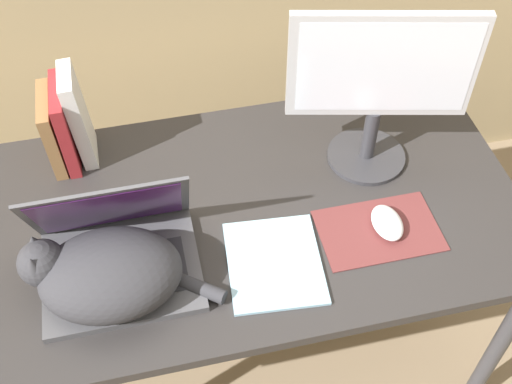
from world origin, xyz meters
TOP-DOWN VIEW (x-y plane):
  - desk at (0.00, 0.36)m, footprint 1.44×0.72m
  - laptop at (-0.25, 0.27)m, footprint 0.34×0.28m
  - cat at (-0.28, 0.20)m, footprint 0.41×0.24m
  - external_monitor at (0.39, 0.46)m, footprint 0.42×0.20m
  - mousepad at (0.34, 0.23)m, footprint 0.28×0.18m
  - computer_mouse at (0.36, 0.23)m, footprint 0.07×0.11m
  - book_row at (-0.33, 0.64)m, footprint 0.11×0.17m
  - notepad at (0.09, 0.19)m, footprint 0.23×0.26m

SIDE VIEW (x-z plane):
  - desk at x=0.00m, z-range 0.29..1.02m
  - mousepad at x=0.34m, z-range 0.73..0.73m
  - notepad at x=0.09m, z-range 0.73..0.74m
  - computer_mouse at x=0.36m, z-range 0.73..0.76m
  - laptop at x=-0.25m, z-range 0.65..0.91m
  - cat at x=-0.28m, z-range 0.73..0.88m
  - book_row at x=-0.33m, z-range 0.71..0.97m
  - external_monitor at x=0.39m, z-range 0.75..1.18m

